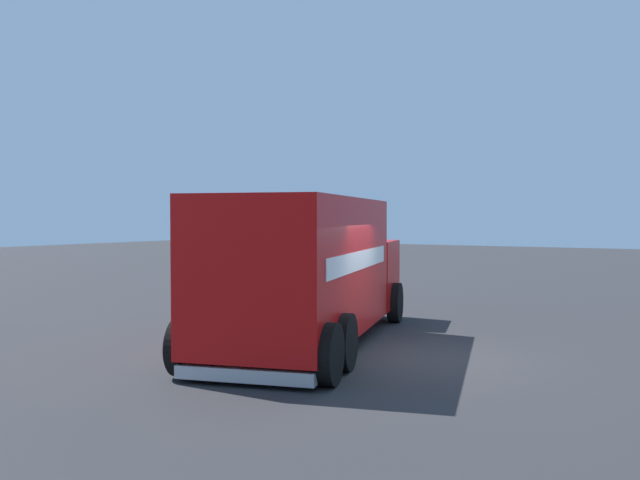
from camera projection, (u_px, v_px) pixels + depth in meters
name	position (u px, v px, depth m)	size (l,w,h in m)	color
ground_plane	(412.00, 358.00, 12.64)	(100.00, 100.00, 0.00)	#2B2B2D
delivery_truck	(310.00, 270.00, 13.88)	(4.68, 8.53, 3.02)	red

